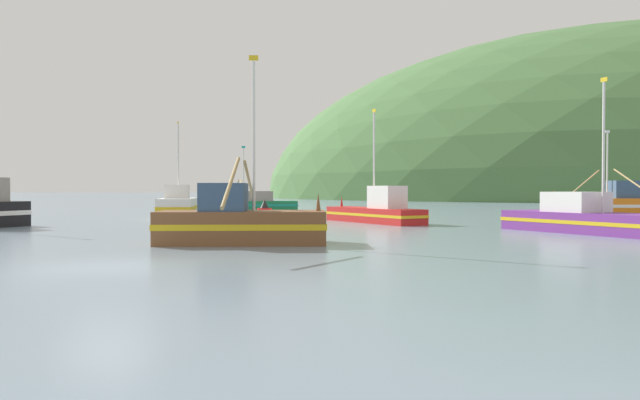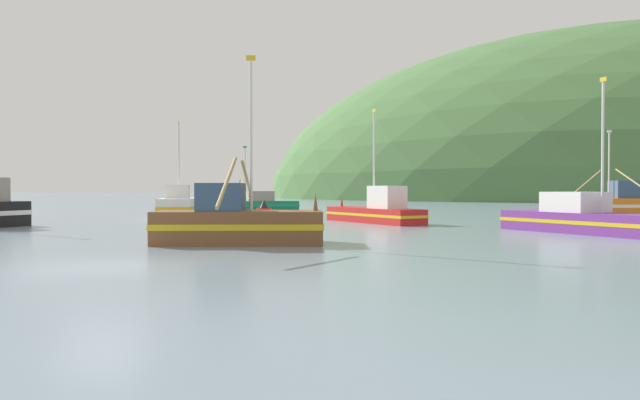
# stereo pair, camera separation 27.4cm
# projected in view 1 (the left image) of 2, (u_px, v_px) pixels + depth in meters

# --- Properties ---
(ground_plane) EXTENTS (600.00, 600.00, 0.00)m
(ground_plane) POSITION_uv_depth(u_px,v_px,m) (107.00, 268.00, 17.28)
(ground_plane) COLOR slate
(hill_far_right) EXTENTS (169.70, 135.76, 77.17)m
(hill_far_right) POSITION_uv_depth(u_px,v_px,m) (621.00, 198.00, 151.66)
(hill_far_right) COLOR #47703D
(hill_far_right) RESTS_ON ground
(fishing_boat_green) EXTENTS (11.06, 16.45, 6.28)m
(fishing_boat_green) POSITION_uv_depth(u_px,v_px,m) (242.00, 204.00, 62.26)
(fishing_boat_green) COLOR #197A47
(fishing_boat_green) RESTS_ON ground
(fishing_boat_brown) EXTENTS (6.93, 12.38, 7.26)m
(fishing_boat_brown) POSITION_uv_depth(u_px,v_px,m) (239.00, 222.00, 24.69)
(fishing_boat_brown) COLOR brown
(fishing_boat_brown) RESTS_ON ground
(fishing_boat_orange) EXTENTS (9.72, 13.14, 6.83)m
(fishing_boat_orange) POSITION_uv_depth(u_px,v_px,m) (609.00, 204.00, 51.57)
(fishing_boat_orange) COLOR orange
(fishing_boat_orange) RESTS_ON ground
(fishing_boat_purple) EXTENTS (8.56, 9.30, 7.32)m
(fishing_boat_purple) POSITION_uv_depth(u_px,v_px,m) (594.00, 220.00, 30.34)
(fishing_boat_purple) COLOR #6B2D84
(fishing_boat_purple) RESTS_ON ground
(fishing_boat_red) EXTENTS (7.19, 7.66, 7.11)m
(fishing_boat_red) POSITION_uv_depth(u_px,v_px,m) (376.00, 211.00, 39.92)
(fishing_boat_red) COLOR red
(fishing_boat_red) RESTS_ON ground
(fishing_boat_white) EXTENTS (4.41, 7.10, 6.83)m
(fishing_boat_white) POSITION_uv_depth(u_px,v_px,m) (178.00, 207.00, 44.51)
(fishing_boat_white) COLOR white
(fishing_boat_white) RESTS_ON ground
(channel_buoy) EXTENTS (0.84, 0.84, 1.53)m
(channel_buoy) POSITION_uv_depth(u_px,v_px,m) (265.00, 215.00, 35.95)
(channel_buoy) COLOR red
(channel_buoy) RESTS_ON ground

